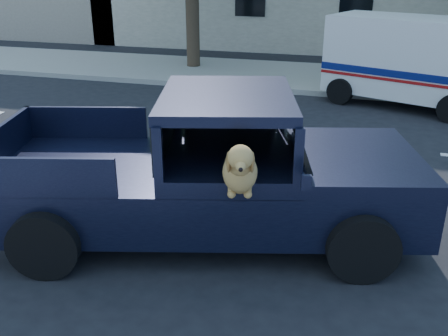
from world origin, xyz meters
name	(u,v)px	position (x,y,z in m)	size (l,w,h in m)	color
ground	(233,213)	(0.00, 0.00, 0.00)	(120.00, 120.00, 0.00)	black
far_sidewalk	(311,77)	(0.00, 9.20, 0.07)	(60.00, 4.00, 0.15)	gray
lane_stripes	(376,148)	(2.00, 3.40, 0.01)	(21.60, 0.14, 0.01)	silver
pickup_truck	(200,189)	(-0.27, -0.67, 0.66)	(5.78, 3.48, 1.94)	black
mail_truck	(406,68)	(2.60, 6.98, 0.95)	(4.36, 3.12, 2.18)	silver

